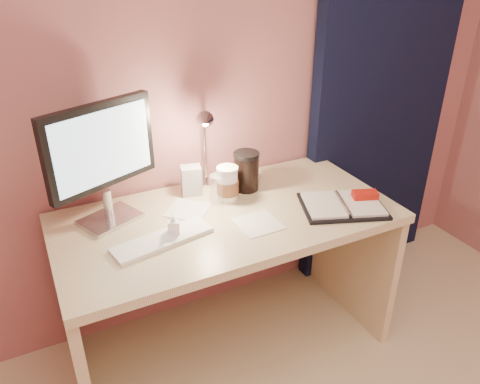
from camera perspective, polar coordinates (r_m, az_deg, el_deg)
name	(u,v)px	position (r m, az deg, el deg)	size (l,w,h in m)	color
room	(370,75)	(2.53, 15.59, 13.54)	(3.50, 3.50, 3.50)	#C6B28E
desk	(221,250)	(2.12, -2.34, -7.10)	(1.40, 0.70, 0.73)	beige
monitor	(100,154)	(1.84, -16.68, 4.46)	(0.44, 0.24, 0.49)	silver
keyboard	(163,240)	(1.79, -9.42, -5.74)	(0.39, 0.11, 0.02)	white
planner	(344,204)	(2.04, 12.62, -1.47)	(0.41, 0.36, 0.05)	black
paper_a	(258,224)	(1.87, 2.21, -3.86)	(0.17, 0.17, 0.00)	silver
paper_c	(188,210)	(1.98, -6.39, -2.16)	(0.16, 0.16, 0.00)	silver
coffee_cup	(228,185)	(2.02, -1.52, 0.91)	(0.10, 0.10, 0.15)	white
clear_cup	(217,189)	(2.01, -2.77, 0.43)	(0.07, 0.07, 0.12)	white
bowl	(248,175)	(2.23, 0.96, 2.11)	(0.13, 0.13, 0.04)	white
lotion_bottle	(174,225)	(1.79, -8.10, -3.98)	(0.04, 0.04, 0.10)	white
dark_jar	(246,173)	(2.11, 0.77, 2.34)	(0.11, 0.11, 0.16)	black
product_box	(191,180)	(2.08, -5.95, 1.43)	(0.09, 0.07, 0.13)	#B7B7B2
desk_lamp	(220,140)	(2.02, -2.47, 6.39)	(0.15, 0.24, 0.40)	silver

